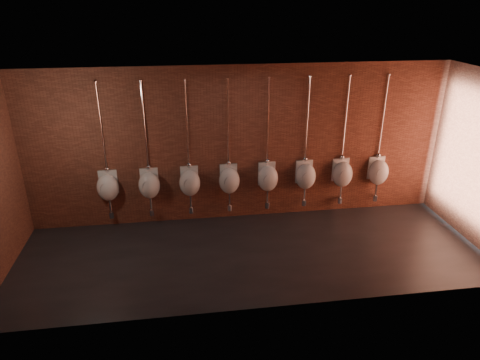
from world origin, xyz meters
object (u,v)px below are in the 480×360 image
object	(u,v)px
urinal_5	(306,176)
urinal_7	(378,171)
urinal_2	(190,182)
urinal_0	(108,187)
urinal_1	(149,184)
urinal_3	(229,180)
urinal_6	(342,173)
urinal_4	(268,178)

from	to	relation	value
urinal_5	urinal_7	distance (m)	1.61
urinal_2	urinal_7	bearing A→B (deg)	0.00
urinal_0	urinal_5	size ratio (longest dim) A/B	1.00
urinal_7	urinal_0	bearing A→B (deg)	180.00
urinal_0	urinal_2	world-z (taller)	same
urinal_5	urinal_7	xyz separation A→B (m)	(1.61, 0.00, 0.00)
urinal_1	urinal_2	bearing A→B (deg)	0.00
urinal_1	urinal_7	size ratio (longest dim) A/B	1.00
urinal_3	urinal_6	bearing A→B (deg)	0.00
urinal_3	urinal_5	world-z (taller)	same
urinal_1	urinal_3	xyz separation A→B (m)	(1.61, 0.00, 0.00)
urinal_2	urinal_7	world-z (taller)	same
urinal_5	urinal_2	bearing A→B (deg)	180.00
urinal_6	urinal_1	bearing A→B (deg)	180.00
urinal_1	urinal_4	distance (m)	2.41
urinal_0	urinal_6	distance (m)	4.82
urinal_1	urinal_7	distance (m)	4.82
urinal_5	urinal_7	bearing A→B (deg)	0.00
urinal_6	urinal_7	xyz separation A→B (m)	(0.80, 0.00, 0.00)
urinal_6	urinal_7	distance (m)	0.80
urinal_0	urinal_4	xyz separation A→B (m)	(3.21, 0.00, 0.00)
urinal_0	urinal_6	xyz separation A→B (m)	(4.82, 0.00, 0.00)
urinal_3	urinal_4	xyz separation A→B (m)	(0.80, 0.00, 0.00)
urinal_2	urinal_5	distance (m)	2.41
urinal_1	urinal_2	xyz separation A→B (m)	(0.80, 0.00, 0.00)
urinal_0	urinal_5	xyz separation A→B (m)	(4.02, 0.00, 0.00)
urinal_1	urinal_5	distance (m)	3.21
urinal_7	urinal_2	bearing A→B (deg)	180.00
urinal_0	urinal_7	xyz separation A→B (m)	(5.62, 0.00, 0.00)
urinal_6	urinal_0	bearing A→B (deg)	180.00
urinal_1	urinal_5	xyz separation A→B (m)	(3.21, 0.00, 0.00)
urinal_4	urinal_5	world-z (taller)	same
urinal_3	urinal_6	distance (m)	2.41
urinal_3	urinal_4	size ratio (longest dim) A/B	1.00
urinal_5	urinal_7	world-z (taller)	same
urinal_4	urinal_5	size ratio (longest dim) A/B	1.00
urinal_4	urinal_5	xyz separation A→B (m)	(0.80, 0.00, 0.00)
urinal_5	urinal_3	bearing A→B (deg)	180.00
urinal_4	urinal_3	bearing A→B (deg)	180.00
urinal_1	urinal_6	bearing A→B (deg)	0.00
urinal_0	urinal_3	size ratio (longest dim) A/B	1.00
urinal_7	urinal_1	bearing A→B (deg)	180.00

